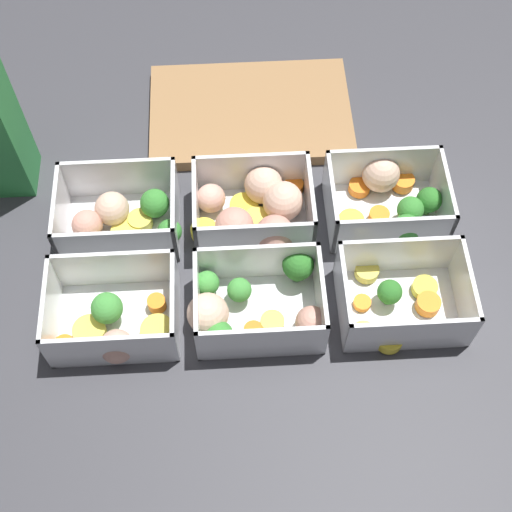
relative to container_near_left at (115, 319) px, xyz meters
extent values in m
plane|color=#38383D|center=(0.17, 0.07, -0.02)|extent=(4.00, 4.00, 0.00)
cube|color=white|center=(0.00, 0.01, -0.02)|extent=(0.15, 0.11, 0.00)
cube|color=white|center=(0.00, -0.04, 0.01)|extent=(0.15, 0.01, 0.07)
cube|color=white|center=(0.00, 0.06, 0.01)|extent=(0.15, 0.01, 0.07)
cube|color=white|center=(-0.07, 0.01, 0.01)|extent=(0.01, 0.11, 0.07)
cube|color=white|center=(0.07, 0.01, 0.01)|extent=(0.01, 0.11, 0.07)
sphere|color=#D19E8C|center=(0.00, -0.03, 0.00)|extent=(0.06, 0.06, 0.04)
cylinder|color=#519448|center=(-0.01, 0.01, -0.01)|extent=(0.01, 0.01, 0.01)
sphere|color=#42933D|center=(-0.01, 0.01, 0.01)|extent=(0.04, 0.04, 0.04)
cylinder|color=orange|center=(0.05, 0.02, -0.01)|extent=(0.03, 0.03, 0.02)
cylinder|color=#DBC647|center=(0.05, -0.01, -0.01)|extent=(0.05, 0.05, 0.01)
cylinder|color=#DBC647|center=(-0.03, -0.01, -0.01)|extent=(0.05, 0.05, 0.01)
cylinder|color=orange|center=(-0.06, -0.02, -0.02)|extent=(0.04, 0.04, 0.01)
cube|color=white|center=(0.17, 0.01, -0.02)|extent=(0.15, 0.11, 0.00)
cube|color=white|center=(0.17, -0.04, 0.01)|extent=(0.15, 0.01, 0.07)
cube|color=white|center=(0.17, 0.06, 0.01)|extent=(0.15, 0.01, 0.07)
cube|color=white|center=(0.10, 0.01, 0.01)|extent=(0.01, 0.11, 0.07)
cube|color=white|center=(0.24, 0.01, 0.01)|extent=(0.01, 0.11, 0.07)
sphere|color=tan|center=(0.23, -0.02, 0.00)|extent=(0.05, 0.05, 0.04)
cylinder|color=#519448|center=(0.15, 0.03, -0.01)|extent=(0.01, 0.01, 0.01)
sphere|color=#42933D|center=(0.15, 0.03, 0.00)|extent=(0.03, 0.03, 0.03)
cylinder|color=#407A37|center=(0.22, 0.05, -0.01)|extent=(0.01, 0.01, 0.02)
sphere|color=#2D7228|center=(0.22, 0.05, 0.01)|extent=(0.04, 0.04, 0.04)
cylinder|color=#DBC647|center=(0.18, -0.01, -0.01)|extent=(0.04, 0.04, 0.01)
cylinder|color=#49883F|center=(0.12, -0.03, -0.02)|extent=(0.01, 0.01, 0.01)
sphere|color=#388433|center=(0.12, -0.03, 0.00)|extent=(0.03, 0.03, 0.03)
sphere|color=beige|center=(0.11, 0.00, 0.00)|extent=(0.07, 0.07, 0.05)
cylinder|color=orange|center=(0.16, -0.02, -0.01)|extent=(0.03, 0.03, 0.01)
cylinder|color=#519448|center=(0.11, 0.04, -0.02)|extent=(0.01, 0.01, 0.01)
sphere|color=#42933D|center=(0.11, 0.04, 0.00)|extent=(0.03, 0.03, 0.03)
cube|color=white|center=(0.34, 0.01, -0.02)|extent=(0.15, 0.11, 0.00)
cube|color=white|center=(0.34, -0.04, 0.01)|extent=(0.15, 0.01, 0.07)
cube|color=white|center=(0.34, 0.06, 0.01)|extent=(0.15, 0.01, 0.07)
cube|color=white|center=(0.26, 0.01, 0.01)|extent=(0.01, 0.11, 0.07)
cube|color=white|center=(0.41, 0.01, 0.01)|extent=(0.01, 0.11, 0.07)
cylinder|color=orange|center=(0.29, 0.01, -0.02)|extent=(0.03, 0.03, 0.01)
cylinder|color=#DBC647|center=(0.30, 0.05, -0.01)|extent=(0.04, 0.04, 0.01)
cylinder|color=yellow|center=(0.37, 0.03, -0.01)|extent=(0.04, 0.04, 0.01)
cylinder|color=#DBC647|center=(0.29, -0.03, -0.01)|extent=(0.03, 0.03, 0.01)
cylinder|color=orange|center=(0.37, 0.00, -0.01)|extent=(0.04, 0.04, 0.02)
cylinder|color=#407A37|center=(0.32, 0.02, -0.01)|extent=(0.01, 0.01, 0.01)
sphere|color=#2D7228|center=(0.32, 0.02, 0.00)|extent=(0.03, 0.03, 0.03)
cylinder|color=yellow|center=(0.32, -0.04, -0.01)|extent=(0.04, 0.04, 0.01)
cube|color=white|center=(0.00, 0.14, -0.02)|extent=(0.15, 0.11, 0.00)
cube|color=white|center=(0.00, 0.09, 0.01)|extent=(0.15, 0.01, 0.07)
cube|color=white|center=(0.00, 0.19, 0.01)|extent=(0.15, 0.01, 0.07)
cube|color=white|center=(-0.07, 0.14, 0.01)|extent=(0.01, 0.11, 0.07)
cube|color=white|center=(0.07, 0.14, 0.01)|extent=(0.01, 0.11, 0.07)
sphere|color=tan|center=(-0.04, 0.13, 0.00)|extent=(0.04, 0.04, 0.04)
cylinder|color=#DBC647|center=(0.02, 0.14, -0.01)|extent=(0.03, 0.03, 0.02)
cylinder|color=#DBC647|center=(0.01, 0.13, -0.01)|extent=(0.05, 0.05, 0.01)
cylinder|color=#DBC647|center=(-0.02, 0.10, -0.01)|extent=(0.04, 0.04, 0.02)
sphere|color=beige|center=(-0.01, 0.15, 0.00)|extent=(0.06, 0.06, 0.04)
cylinder|color=#49883F|center=(0.06, 0.11, -0.01)|extent=(0.01, 0.01, 0.01)
sphere|color=#388433|center=(0.06, 0.11, 0.00)|extent=(0.03, 0.03, 0.03)
cylinder|color=#49883F|center=(0.04, 0.16, -0.02)|extent=(0.01, 0.01, 0.01)
sphere|color=#388433|center=(0.04, 0.16, 0.00)|extent=(0.04, 0.04, 0.04)
cube|color=white|center=(0.17, 0.14, -0.02)|extent=(0.15, 0.11, 0.00)
cube|color=white|center=(0.17, 0.09, 0.01)|extent=(0.15, 0.01, 0.07)
cube|color=white|center=(0.17, 0.19, 0.01)|extent=(0.15, 0.01, 0.07)
cube|color=white|center=(0.10, 0.14, 0.01)|extent=(0.01, 0.11, 0.07)
cube|color=white|center=(0.24, 0.14, 0.01)|extent=(0.01, 0.11, 0.07)
cylinder|color=#DBC647|center=(0.17, 0.13, -0.01)|extent=(0.05, 0.05, 0.01)
sphere|color=beige|center=(0.18, 0.18, 0.00)|extent=(0.06, 0.06, 0.05)
sphere|color=#D19E8C|center=(0.11, 0.16, 0.00)|extent=(0.05, 0.05, 0.04)
sphere|color=tan|center=(0.19, 0.10, 0.00)|extent=(0.06, 0.06, 0.05)
sphere|color=beige|center=(0.21, 0.15, 0.01)|extent=(0.06, 0.06, 0.05)
cylinder|color=yellow|center=(0.10, 0.12, -0.01)|extent=(0.05, 0.05, 0.01)
sphere|color=tan|center=(0.14, 0.12, 0.00)|extent=(0.07, 0.07, 0.05)
cylinder|color=orange|center=(0.22, 0.19, -0.01)|extent=(0.03, 0.03, 0.01)
cylinder|color=yellow|center=(0.16, 0.16, -0.01)|extent=(0.05, 0.05, 0.01)
cube|color=white|center=(0.34, 0.14, -0.02)|extent=(0.15, 0.11, 0.00)
cube|color=white|center=(0.34, 0.09, 0.01)|extent=(0.15, 0.01, 0.07)
cube|color=white|center=(0.34, 0.19, 0.01)|extent=(0.15, 0.01, 0.07)
cube|color=white|center=(0.26, 0.14, 0.01)|extent=(0.01, 0.11, 0.07)
cube|color=white|center=(0.41, 0.14, 0.01)|extent=(0.01, 0.11, 0.07)
cylinder|color=orange|center=(0.33, 0.13, -0.01)|extent=(0.03, 0.03, 0.01)
cylinder|color=#407A37|center=(0.39, 0.14, -0.01)|extent=(0.01, 0.01, 0.01)
sphere|color=#2D7228|center=(0.39, 0.14, 0.01)|extent=(0.03, 0.03, 0.03)
cylinder|color=#49883F|center=(0.35, 0.10, -0.01)|extent=(0.01, 0.01, 0.01)
sphere|color=#388433|center=(0.35, 0.10, 0.01)|extent=(0.04, 0.04, 0.04)
cylinder|color=orange|center=(0.31, 0.18, -0.01)|extent=(0.04, 0.04, 0.01)
cylinder|color=yellow|center=(0.29, 0.13, -0.01)|extent=(0.04, 0.04, 0.01)
sphere|color=beige|center=(0.34, 0.19, 0.00)|extent=(0.06, 0.06, 0.05)
cylinder|color=#49883F|center=(0.36, 0.13, -0.01)|extent=(0.01, 0.01, 0.01)
sphere|color=#388433|center=(0.36, 0.13, 0.01)|extent=(0.03, 0.03, 0.03)
cylinder|color=orange|center=(0.37, 0.18, -0.01)|extent=(0.04, 0.04, 0.02)
cube|color=olive|center=(0.17, 0.32, -0.02)|extent=(0.28, 0.18, 0.02)
camera|label=1|loc=(0.14, -0.36, 0.75)|focal=50.00mm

